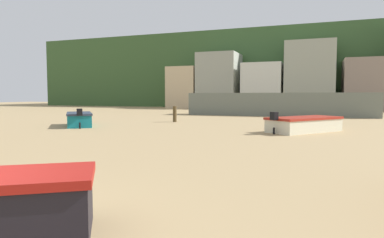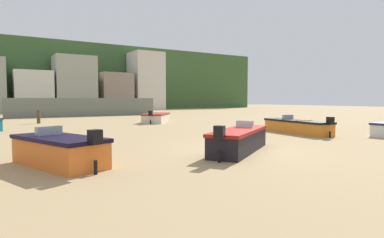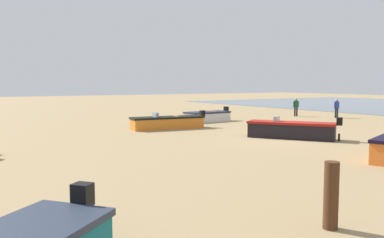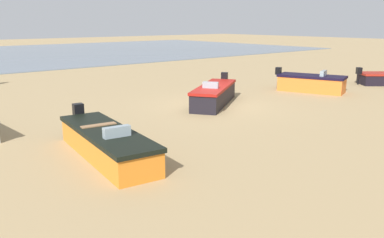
{
  "view_description": "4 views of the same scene",
  "coord_description": "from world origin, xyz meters",
  "px_view_note": "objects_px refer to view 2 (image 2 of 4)",
  "views": [
    {
      "loc": [
        4.55,
        -2.84,
        1.9
      ],
      "look_at": [
        -0.81,
        11.76,
        0.83
      ],
      "focal_mm": 31.84,
      "sensor_mm": 36.0,
      "label": 1
    },
    {
      "loc": [
        -8.34,
        -9.77,
        2.05
      ],
      "look_at": [
        3.08,
        8.56,
        0.7
      ],
      "focal_mm": 29.99,
      "sensor_mm": 36.0,
      "label": 2
    },
    {
      "loc": [
        -14.95,
        15.18,
        2.88
      ],
      "look_at": [
        2.32,
        4.39,
        1.06
      ],
      "focal_mm": 36.89,
      "sensor_mm": 36.0,
      "label": 3
    },
    {
      "loc": [
        12.24,
        12.89,
        3.72
      ],
      "look_at": [
        3.58,
        2.67,
        0.43
      ],
      "focal_mm": 37.09,
      "sensor_mm": 36.0,
      "label": 4
    }
  ],
  "objects_px": {
    "boat_orange_0": "(59,151)",
    "boat_cream_2": "(156,118)",
    "mooring_post_mid_beach": "(39,117)",
    "boat_black_6": "(239,140)",
    "boat_orange_3": "(297,126)"
  },
  "relations": [
    {
      "from": "boat_orange_0",
      "to": "boat_cream_2",
      "type": "distance_m",
      "value": 18.53
    },
    {
      "from": "boat_orange_0",
      "to": "mooring_post_mid_beach",
      "type": "bearing_deg",
      "value": 65.93
    },
    {
      "from": "boat_orange_0",
      "to": "boat_cream_2",
      "type": "relative_size",
      "value": 0.88
    },
    {
      "from": "boat_cream_2",
      "to": "boat_black_6",
      "type": "bearing_deg",
      "value": -66.55
    },
    {
      "from": "boat_orange_0",
      "to": "boat_black_6",
      "type": "height_order",
      "value": "boat_orange_0"
    },
    {
      "from": "boat_orange_0",
      "to": "boat_black_6",
      "type": "xyz_separation_m",
      "value": [
        6.43,
        -0.91,
        -0.02
      ]
    },
    {
      "from": "boat_cream_2",
      "to": "boat_black_6",
      "type": "relative_size",
      "value": 0.99
    },
    {
      "from": "boat_orange_3",
      "to": "boat_cream_2",
      "type": "bearing_deg",
      "value": 111.77
    },
    {
      "from": "boat_orange_0",
      "to": "boat_cream_2",
      "type": "height_order",
      "value": "boat_orange_0"
    },
    {
      "from": "boat_cream_2",
      "to": "mooring_post_mid_beach",
      "type": "bearing_deg",
      "value": -165.32
    },
    {
      "from": "boat_orange_0",
      "to": "boat_black_6",
      "type": "relative_size",
      "value": 0.87
    },
    {
      "from": "boat_cream_2",
      "to": "mooring_post_mid_beach",
      "type": "xyz_separation_m",
      "value": [
        -9.03,
        3.87,
        0.17
      ]
    },
    {
      "from": "boat_orange_3",
      "to": "boat_black_6",
      "type": "height_order",
      "value": "boat_black_6"
    },
    {
      "from": "boat_cream_2",
      "to": "boat_orange_3",
      "type": "bearing_deg",
      "value": -37.82
    },
    {
      "from": "boat_black_6",
      "to": "mooring_post_mid_beach",
      "type": "bearing_deg",
      "value": 159.72
    }
  ]
}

